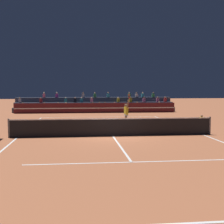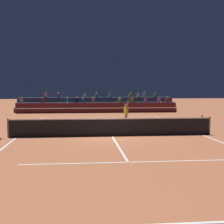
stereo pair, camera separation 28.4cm
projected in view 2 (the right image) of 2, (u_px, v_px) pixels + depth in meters
ground_plane at (112, 136)px, 18.36m from camera, size 120.00×120.00×0.00m
court_lines at (112, 136)px, 18.36m from camera, size 11.10×23.90×0.01m
tennis_net at (112, 127)px, 18.31m from camera, size 12.00×0.10×1.10m
sponsor_banner_wall at (98, 108)px, 34.99m from camera, size 18.00×0.26×1.10m
bleacher_stand at (97, 106)px, 37.50m from camera, size 18.76×2.85×2.28m
ball_kid_courtside at (202, 122)px, 22.97m from camera, size 0.30×0.36×0.84m
tennis_player at (126, 114)px, 21.90m from camera, size 0.32×1.06×2.46m
tennis_ball at (139, 125)px, 23.78m from camera, size 0.07×0.07×0.07m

